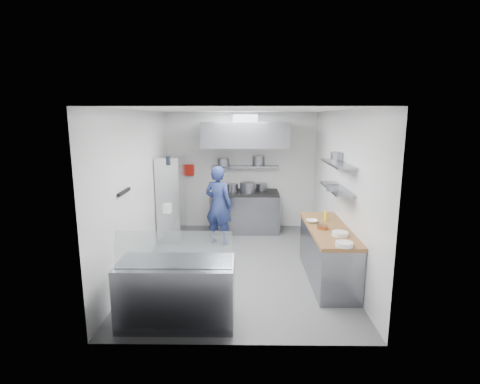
{
  "coord_description": "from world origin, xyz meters",
  "views": [
    {
      "loc": [
        0.09,
        -6.54,
        2.69
      ],
      "look_at": [
        0.0,
        0.6,
        1.25
      ],
      "focal_mm": 28.0,
      "sensor_mm": 36.0,
      "label": 1
    }
  ],
  "objects_px": {
    "chef": "(218,205)",
    "display_case": "(177,293)",
    "wire_rack": "(172,198)",
    "gas_range": "(245,212)"
  },
  "relations": [
    {
      "from": "wire_rack",
      "to": "display_case",
      "type": "height_order",
      "value": "wire_rack"
    },
    {
      "from": "gas_range",
      "to": "chef",
      "type": "relative_size",
      "value": 0.95
    },
    {
      "from": "gas_range",
      "to": "display_case",
      "type": "relative_size",
      "value": 1.07
    },
    {
      "from": "wire_rack",
      "to": "chef",
      "type": "bearing_deg",
      "value": -18.2
    },
    {
      "from": "wire_rack",
      "to": "display_case",
      "type": "distance_m",
      "value": 3.64
    },
    {
      "from": "chef",
      "to": "wire_rack",
      "type": "bearing_deg",
      "value": 5.93
    },
    {
      "from": "display_case",
      "to": "gas_range",
      "type": "bearing_deg",
      "value": 77.64
    },
    {
      "from": "chef",
      "to": "display_case",
      "type": "distance_m",
      "value": 3.23
    },
    {
      "from": "gas_range",
      "to": "wire_rack",
      "type": "distance_m",
      "value": 1.79
    },
    {
      "from": "wire_rack",
      "to": "display_case",
      "type": "xyz_separation_m",
      "value": [
        0.73,
        -3.53,
        -0.5
      ]
    }
  ]
}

